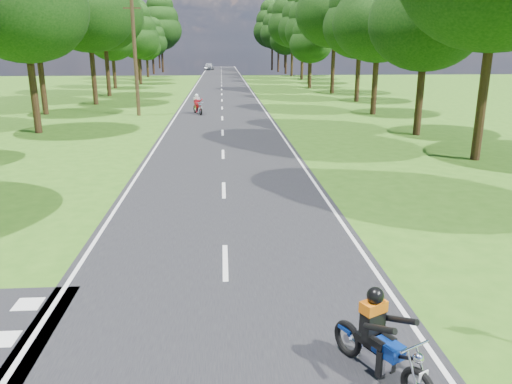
{
  "coord_description": "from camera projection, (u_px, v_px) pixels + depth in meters",
  "views": [
    {
      "loc": [
        -0.01,
        -8.57,
        4.78
      ],
      "look_at": [
        0.84,
        4.0,
        1.1
      ],
      "focal_mm": 35.0,
      "sensor_mm": 36.0,
      "label": 1
    }
  ],
  "objects": [
    {
      "name": "distant_car",
      "position": [
        209.0,
        66.0,
        105.66
      ],
      "size": [
        2.27,
        4.57,
        1.5
      ],
      "primitive_type": "imported",
      "rotation": [
        0.0,
        0.0,
        -0.12
      ],
      "color": "#B6B9BE",
      "rests_on": "main_road"
    },
    {
      "name": "rider_near_blue",
      "position": [
        382.0,
        337.0,
        7.25
      ],
      "size": [
        1.3,
        1.77,
        1.42
      ],
      "primitive_type": null,
      "rotation": [
        0.0,
        0.0,
        0.49
      ],
      "color": "navy",
      "rests_on": "main_road"
    },
    {
      "name": "treeline",
      "position": [
        231.0,
        19.0,
        64.84
      ],
      "size": [
        40.0,
        115.35,
        14.78
      ],
      "color": "black",
      "rests_on": "ground"
    },
    {
      "name": "road_markings",
      "position": [
        220.0,
        91.0,
        55.62
      ],
      "size": [
        7.4,
        140.0,
        0.01
      ],
      "color": "silver",
      "rests_on": "main_road"
    },
    {
      "name": "main_road",
      "position": [
        222.0,
        90.0,
        57.43
      ],
      "size": [
        7.0,
        140.0,
        0.02
      ],
      "primitive_type": "cube",
      "color": "black",
      "rests_on": "ground"
    },
    {
      "name": "telegraph_pole",
      "position": [
        135.0,
        57.0,
        34.83
      ],
      "size": [
        1.2,
        0.26,
        8.0
      ],
      "color": "#382616",
      "rests_on": "ground"
    },
    {
      "name": "ground",
      "position": [
        226.0,
        306.0,
        9.54
      ],
      "size": [
        160.0,
        160.0,
        0.0
      ],
      "primitive_type": "plane",
      "color": "#2F5D15",
      "rests_on": "ground"
    },
    {
      "name": "rider_far_red",
      "position": [
        198.0,
        104.0,
        36.38
      ],
      "size": [
        1.1,
        1.84,
        1.46
      ],
      "primitive_type": null,
      "rotation": [
        0.0,
        0.0,
        0.32
      ],
      "color": "#AB0D0E",
      "rests_on": "main_road"
    }
  ]
}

